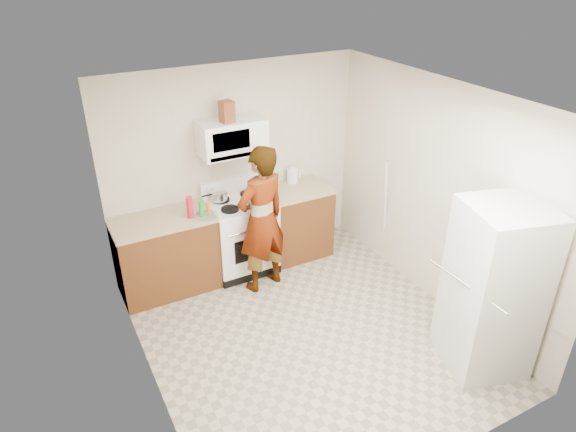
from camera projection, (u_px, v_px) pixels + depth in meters
floor at (307, 333)px, 5.44m from camera, size 3.60×3.60×0.00m
back_wall at (236, 167)px, 6.25m from camera, size 3.20×0.02×2.50m
right_wall at (437, 196)px, 5.52m from camera, size 0.02×3.60×2.50m
cabinet_left at (166, 255)px, 5.96m from camera, size 1.12×0.62×0.90m
counter_left at (162, 220)px, 5.74m from camera, size 1.14×0.64×0.03m
cabinet_right at (296, 222)px, 6.67m from camera, size 0.80×0.62×0.90m
counter_right at (296, 190)px, 6.45m from camera, size 0.82×0.64×0.03m
gas_range at (241, 234)px, 6.33m from camera, size 0.76×0.65×1.13m
microwave at (232, 137)px, 5.86m from camera, size 0.76×0.38×0.40m
person at (262, 220)px, 5.80m from camera, size 0.73×0.57×1.78m
fridge at (493, 289)px, 4.71m from camera, size 0.86×0.86×1.70m
kettle at (293, 176)px, 6.57m from camera, size 0.19×0.19×0.18m
jug at (227, 112)px, 5.64m from camera, size 0.16×0.16×0.24m
saucepan at (219, 196)px, 6.09m from camera, size 0.25×0.25×0.11m
tray at (257, 199)px, 6.13m from camera, size 0.26×0.17×0.05m
bottle_spray at (190, 207)px, 5.71m from camera, size 0.08×0.08×0.25m
bottle_hot_sauce at (208, 209)px, 5.79m from camera, size 0.06×0.06×0.15m
bottle_green_cap at (202, 209)px, 5.74m from camera, size 0.08×0.08×0.19m
pot_lid at (206, 215)px, 5.79m from camera, size 0.33×0.33×0.01m
broom at (385, 211)px, 6.38m from camera, size 0.26×0.20×1.40m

